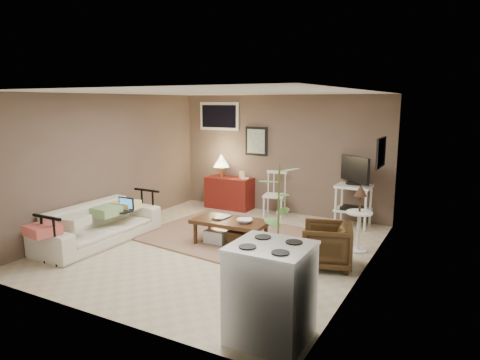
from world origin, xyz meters
The scene contains 20 objects.
floor centered at (0.00, 0.00, 0.00)m, with size 5.00×5.00×0.00m, color #C1B293.
art_back centered at (-0.55, 2.48, 1.45)m, with size 0.50×0.03×0.60m, color black.
art_right centered at (2.23, 1.05, 1.52)m, with size 0.03×0.60×0.45m, color black.
window centered at (-1.45, 2.48, 1.95)m, with size 0.96×0.03×0.60m, color silver.
rug centered at (-0.11, 0.56, 0.01)m, with size 2.79×2.23×0.03m, color #80614A.
coffee_table centered at (0.14, 0.15, 0.25)m, with size 1.20×0.65×0.45m.
sofa centered at (-1.80, -0.73, 0.41)m, with size 2.12×0.62×0.83m, color beige.
sofa_pillows centered at (-1.75, -0.97, 0.51)m, with size 0.41×2.01×0.14m, color beige, non-canonical shape.
sofa_end_rails centered at (-1.68, -0.73, 0.36)m, with size 0.57×2.12×0.71m, color black, non-canonical shape.
laptop centered at (-1.60, -0.36, 0.54)m, with size 0.33×0.24×0.22m.
red_console centered at (-1.11, 2.27, 0.40)m, with size 1.00×0.45×1.16m.
spindle_chair centered at (0.04, 2.13, 0.42)m, with size 0.48×0.48×0.90m.
tv_stand centered at (1.59, 2.15, 0.69)m, with size 0.63×0.55×1.30m.
side_table centered at (2.00, 0.86, 0.65)m, with size 0.39×0.39×1.04m.
armchair centered at (1.76, 0.04, 0.34)m, with size 0.65×0.61×0.67m, color #311E0D.
potted_plant centered at (1.46, -0.99, 0.84)m, with size 0.40×0.40×1.59m.
stove centered at (1.84, -2.02, 0.48)m, with size 0.74×0.68×0.96m.
bowl centered at (0.42, 0.12, 0.54)m, with size 0.24×0.06×0.24m, color #3B2410.
book_table centered at (-0.12, 0.23, 0.55)m, with size 0.18×0.02×0.24m, color #3B2410.
book_console centered at (-0.78, 2.26, 0.77)m, with size 0.15×0.02×0.20m, color #3B2410.
Camera 1 is at (3.40, -5.50, 2.27)m, focal length 32.00 mm.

